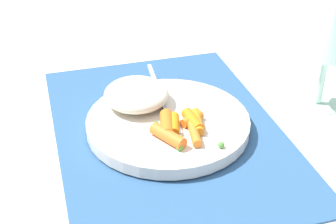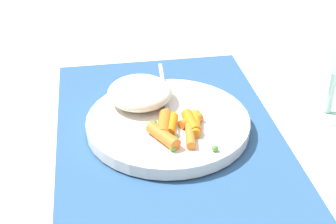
{
  "view_description": "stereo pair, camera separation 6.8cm",
  "coord_description": "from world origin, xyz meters",
  "px_view_note": "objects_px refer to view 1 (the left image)",
  "views": [
    {
      "loc": [
        0.56,
        -0.16,
        0.4
      ],
      "look_at": [
        0.0,
        0.0,
        0.03
      ],
      "focal_mm": 52.72,
      "sensor_mm": 36.0,
      "label": 1
    },
    {
      "loc": [
        0.58,
        -0.09,
        0.4
      ],
      "look_at": [
        0.0,
        0.0,
        0.03
      ],
      "focal_mm": 52.72,
      "sensor_mm": 36.0,
      "label": 2
    }
  ],
  "objects_px": {
    "fork": "(163,104)",
    "wine_glass": "(330,36)",
    "carrot_portion": "(180,126)",
    "plate": "(168,123)",
    "rice_mound": "(136,94)"
  },
  "relations": [
    {
      "from": "plate",
      "to": "wine_glass",
      "type": "distance_m",
      "value": 0.27
    },
    {
      "from": "fork",
      "to": "wine_glass",
      "type": "height_order",
      "value": "wine_glass"
    },
    {
      "from": "plate",
      "to": "rice_mound",
      "type": "bearing_deg",
      "value": -145.04
    },
    {
      "from": "rice_mound",
      "to": "carrot_portion",
      "type": "bearing_deg",
      "value": 25.84
    },
    {
      "from": "carrot_portion",
      "to": "fork",
      "type": "distance_m",
      "value": 0.07
    },
    {
      "from": "rice_mound",
      "to": "carrot_portion",
      "type": "distance_m",
      "value": 0.09
    },
    {
      "from": "plate",
      "to": "wine_glass",
      "type": "bearing_deg",
      "value": 92.05
    },
    {
      "from": "plate",
      "to": "wine_glass",
      "type": "xyz_separation_m",
      "value": [
        -0.01,
        0.25,
        0.1
      ]
    },
    {
      "from": "carrot_portion",
      "to": "fork",
      "type": "height_order",
      "value": "carrot_portion"
    },
    {
      "from": "carrot_portion",
      "to": "plate",
      "type": "bearing_deg",
      "value": -169.16
    },
    {
      "from": "rice_mound",
      "to": "fork",
      "type": "distance_m",
      "value": 0.04
    },
    {
      "from": "plate",
      "to": "fork",
      "type": "relative_size",
      "value": 1.11
    },
    {
      "from": "plate",
      "to": "carrot_portion",
      "type": "relative_size",
      "value": 2.8
    },
    {
      "from": "carrot_portion",
      "to": "wine_glass",
      "type": "distance_m",
      "value": 0.26
    },
    {
      "from": "rice_mound",
      "to": "wine_glass",
      "type": "bearing_deg",
      "value": 81.9
    }
  ]
}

